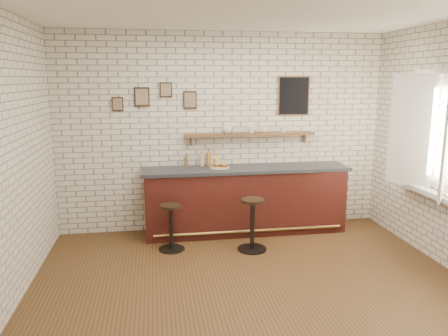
{
  "coord_description": "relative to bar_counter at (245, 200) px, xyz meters",
  "views": [
    {
      "loc": [
        -1.04,
        -4.56,
        2.31
      ],
      "look_at": [
        -0.16,
        0.9,
        1.18
      ],
      "focal_mm": 35.0,
      "sensor_mm": 36.0,
      "label": 1
    }
  ],
  "objects": [
    {
      "name": "ground",
      "position": [
        -0.3,
        -1.7,
        -0.51
      ],
      "size": [
        5.0,
        5.0,
        0.0
      ],
      "primitive_type": "plane",
      "color": "brown",
      "rests_on": "ground"
    },
    {
      "name": "bar_counter",
      "position": [
        0.0,
        0.0,
        0.0
      ],
      "size": [
        3.1,
        0.65,
        1.01
      ],
      "color": "#421511",
      "rests_on": "ground"
    },
    {
      "name": "sandwich_plate",
      "position": [
        -0.39,
        0.01,
        0.51
      ],
      "size": [
        0.28,
        0.28,
        0.01
      ],
      "primitive_type": "cylinder",
      "color": "white",
      "rests_on": "bar_counter"
    },
    {
      "name": "ciabatta_sandwich",
      "position": [
        -0.38,
        0.01,
        0.55
      ],
      "size": [
        0.23,
        0.17,
        0.07
      ],
      "color": "#DDAF5B",
      "rests_on": "sandwich_plate"
    },
    {
      "name": "potato_chips",
      "position": [
        -0.41,
        0.01,
        0.52
      ],
      "size": [
        0.24,
        0.18,
        0.0
      ],
      "color": "#DC9B4D",
      "rests_on": "sandwich_plate"
    },
    {
      "name": "bitters_bottle_brown",
      "position": [
        -0.87,
        0.2,
        0.58
      ],
      "size": [
        0.06,
        0.06,
        0.19
      ],
      "color": "brown",
      "rests_on": "bar_counter"
    },
    {
      "name": "bitters_bottle_white",
      "position": [
        -0.63,
        0.2,
        0.59
      ],
      "size": [
        0.06,
        0.06,
        0.21
      ],
      "color": "beige",
      "rests_on": "bar_counter"
    },
    {
      "name": "bitters_bottle_amber",
      "position": [
        -0.53,
        0.2,
        0.61
      ],
      "size": [
        0.06,
        0.06,
        0.26
      ],
      "color": "#B0641C",
      "rests_on": "bar_counter"
    },
    {
      "name": "condiment_bottle_yellow",
      "position": [
        -0.4,
        0.2,
        0.58
      ],
      "size": [
        0.06,
        0.06,
        0.18
      ],
      "color": "yellow",
      "rests_on": "bar_counter"
    },
    {
      "name": "bar_stool_left",
      "position": [
        -1.15,
        -0.55,
        -0.16
      ],
      "size": [
        0.36,
        0.36,
        0.64
      ],
      "color": "black",
      "rests_on": "ground"
    },
    {
      "name": "bar_stool_right",
      "position": [
        -0.06,
        -0.73,
        -0.12
      ],
      "size": [
        0.4,
        0.4,
        0.72
      ],
      "color": "black",
      "rests_on": "ground"
    },
    {
      "name": "wall_shelf",
      "position": [
        0.1,
        0.2,
        0.97
      ],
      "size": [
        2.0,
        0.18,
        0.18
      ],
      "color": "brown",
      "rests_on": "ground"
    },
    {
      "name": "shelf_cup_a",
      "position": [
        -0.25,
        0.2,
        1.05
      ],
      "size": [
        0.19,
        0.19,
        0.11
      ],
      "primitive_type": "imported",
      "rotation": [
        0.0,
        0.0,
        0.69
      ],
      "color": "white",
      "rests_on": "wall_shelf"
    },
    {
      "name": "shelf_cup_b",
      "position": [
        0.13,
        0.2,
        1.04
      ],
      "size": [
        0.15,
        0.15,
        0.1
      ],
      "primitive_type": "imported",
      "rotation": [
        0.0,
        0.0,
        0.54
      ],
      "color": "white",
      "rests_on": "wall_shelf"
    },
    {
      "name": "shelf_cup_c",
      "position": [
        0.33,
        0.2,
        1.04
      ],
      "size": [
        0.15,
        0.15,
        0.09
      ],
      "primitive_type": "imported",
      "rotation": [
        0.0,
        0.0,
        1.03
      ],
      "color": "white",
      "rests_on": "wall_shelf"
    },
    {
      "name": "shelf_cup_d",
      "position": [
        0.63,
        0.2,
        1.04
      ],
      "size": [
        0.11,
        0.11,
        0.09
      ],
      "primitive_type": "imported",
      "rotation": [
        0.0,
        0.0,
        -0.13
      ],
      "color": "white",
      "rests_on": "wall_shelf"
    },
    {
      "name": "back_wall_decor",
      "position": [
        -0.07,
        0.28,
        1.54
      ],
      "size": [
        2.96,
        0.02,
        0.56
      ],
      "color": "black",
      "rests_on": "ground"
    },
    {
      "name": "window_sill",
      "position": [
        2.1,
        -1.4,
        0.39
      ],
      "size": [
        0.2,
        1.35,
        0.06
      ],
      "color": "white",
      "rests_on": "ground"
    },
    {
      "name": "casement_window",
      "position": [
        2.06,
        -1.4,
        1.14
      ],
      "size": [
        0.4,
        1.3,
        1.56
      ],
      "color": "white",
      "rests_on": "ground"
    },
    {
      "name": "book_lower",
      "position": [
        2.08,
        -1.7,
        0.43
      ],
      "size": [
        0.19,
        0.23,
        0.02
      ],
      "primitive_type": "imported",
      "rotation": [
        0.0,
        0.0,
        0.19
      ],
      "color": "tan",
      "rests_on": "window_sill"
    },
    {
      "name": "book_upper",
      "position": [
        2.08,
        -1.71,
        0.45
      ],
      "size": [
        0.27,
        0.28,
        0.02
      ],
      "primitive_type": "imported",
      "rotation": [
        0.0,
        0.0,
        -0.64
      ],
      "color": "tan",
      "rests_on": "book_lower"
    }
  ]
}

